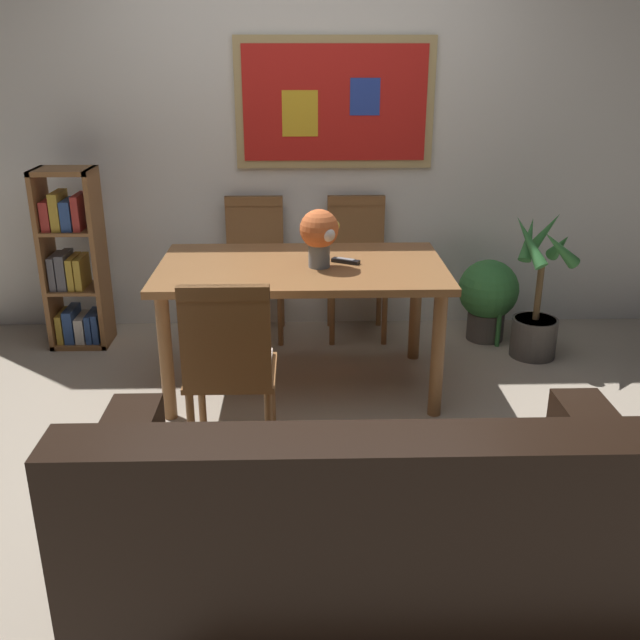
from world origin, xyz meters
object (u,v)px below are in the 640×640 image
potted_palm (537,308)px  potted_ivy (488,296)px  dining_chair_far_right (356,255)px  leather_couch (365,540)px  flower_vase (320,233)px  tv_remote (346,261)px  dining_chair_far_left (255,255)px  dining_table (302,280)px  bookshelf (73,265)px  dining_chair_near_left (229,360)px

potted_palm → potted_ivy: bearing=127.9°
dining_chair_far_right → leather_couch: (-0.16, -2.64, -0.23)m
flower_vase → tv_remote: (0.14, 0.07, -0.17)m
potted_palm → dining_chair_far_left: bearing=165.0°
leather_couch → flower_vase: size_ratio=5.81×
potted_palm → leather_couch: bearing=-119.9°
dining_chair_far_left → potted_palm: (1.76, -0.47, -0.21)m
dining_table → flower_vase: 0.29m
bookshelf → tv_remote: size_ratio=7.21×
flower_vase → tv_remote: flower_vase is taller
bookshelf → leather_couch: bearing=-56.1°
dining_chair_near_left → flower_vase: (0.42, 0.79, 0.37)m
leather_couch → potted_ivy: size_ratio=2.89×
dining_chair_near_left → tv_remote: (0.56, 0.86, 0.20)m
bookshelf → dining_chair_far_left: bearing=9.1°
dining_chair_near_left → bookshelf: bookshelf is taller
dining_chair_far_left → flower_vase: flower_vase is taller
dining_chair_far_left → bookshelf: 1.15m
flower_vase → tv_remote: size_ratio=1.96×
dining_chair_near_left → dining_chair_far_right: bearing=67.9°
leather_couch → potted_palm: size_ratio=1.98×
dining_chair_far_left → bookshelf: size_ratio=0.80×
dining_table → potted_palm: bearing=14.6°
bookshelf → dining_chair_near_left: bearing=-53.2°
flower_vase → leather_couch: bearing=-86.6°
dining_chair_far_right → tv_remote: size_ratio=5.76×
tv_remote → flower_vase: bearing=-153.8°
dining_chair_far_left → dining_chair_far_right: bearing=0.0°
dining_table → dining_chair_far_left: size_ratio=1.70×
dining_chair_far_left → dining_chair_near_left: same height
dining_chair_near_left → potted_ivy: dining_chair_near_left is taller
tv_remote → dining_chair_near_left: bearing=-123.0°
potted_ivy → potted_palm: (0.23, -0.29, 0.02)m
dining_chair_near_left → potted_palm: same height
potted_palm → tv_remote: (-1.20, -0.35, 0.41)m
leather_couch → dining_chair_far_right: bearing=86.4°
dining_table → dining_chair_near_left: bearing=-110.9°
dining_chair_far_left → bookshelf: (-1.14, -0.18, -0.00)m
dining_chair_far_left → potted_palm: size_ratio=1.00×
dining_table → flower_vase: (0.10, -0.05, 0.27)m
dining_table → tv_remote: (0.24, 0.02, 0.10)m
potted_ivy → tv_remote: bearing=-146.6°
leather_couch → potted_palm: 2.50m
dining_table → dining_chair_far_left: (-0.31, 0.85, -0.09)m
potted_ivy → bookshelf: bearing=-179.9°
dining_table → dining_chair_near_left: 0.91m
tv_remote → potted_palm: bearing=16.4°
dining_chair_far_left → flower_vase: 1.05m
dining_chair_near_left → bookshelf: 1.88m
potted_palm → tv_remote: 1.32m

